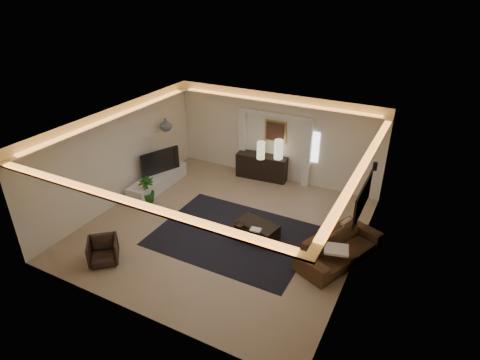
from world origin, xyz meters
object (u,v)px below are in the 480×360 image
at_px(console, 262,167).
at_px(sofa, 340,248).
at_px(armchair, 103,251).
at_px(coffee_table, 257,230).

distance_m(console, sofa, 4.69).
relative_size(sofa, armchair, 3.38).
distance_m(coffee_table, armchair, 3.86).
distance_m(console, armchair, 6.01).
bearing_deg(armchair, coffee_table, 2.24).
xyz_separation_m(sofa, armchair, (-4.98, -2.69, -0.03)).
bearing_deg(console, sofa, -46.88).
bearing_deg(console, armchair, -109.41).
bearing_deg(sofa, coffee_table, 114.45).
xyz_separation_m(console, coffee_table, (1.33, -3.19, -0.20)).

